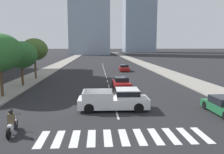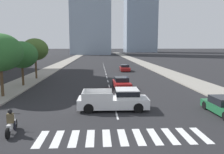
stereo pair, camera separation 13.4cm
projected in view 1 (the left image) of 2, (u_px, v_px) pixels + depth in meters
name	position (u px, v px, depth m)	size (l,w,h in m)	color
sidewalk_east	(173.00, 75.00, 38.34)	(4.00, 260.00, 0.15)	gray
sidewalk_west	(36.00, 76.00, 36.82)	(4.00, 260.00, 0.15)	gray
crosswalk_near	(124.00, 137.00, 12.48)	(9.45, 2.36, 0.01)	silver
lane_divider_center	(105.00, 74.00, 40.16)	(0.14, 50.00, 0.01)	silver
motorcycle_third	(12.00, 124.00, 12.85)	(0.70, 2.07, 1.49)	black
pickup_truck	(117.00, 100.00, 17.79)	(5.58, 2.24, 1.67)	silver
sedan_red_1	(124.00, 68.00, 45.22)	(1.96, 4.40, 1.27)	maroon
sedan_red_2	(121.00, 83.00, 26.85)	(1.99, 4.31, 1.32)	maroon
street_tree_nearest	(0.00, 53.00, 21.39)	(4.29, 4.29, 6.10)	#4C3823
street_tree_second	(21.00, 55.00, 27.46)	(3.89, 3.89, 5.48)	#4C3823
street_tree_third	(34.00, 49.00, 33.32)	(3.87, 3.87, 6.02)	#4C3823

